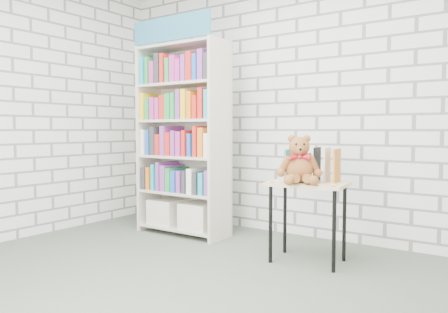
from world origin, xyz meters
The scene contains 6 objects.
ground centered at (0.00, 0.00, 0.00)m, with size 4.50×4.50×0.00m, color #485144.
room_shell centered at (0.00, 0.00, 1.78)m, with size 4.52×4.02×2.81m.
bookshelf centered at (-1.00, 1.36, 1.03)m, with size 1.01×0.39×2.26m.
display_table centered at (0.51, 1.17, 0.58)m, with size 0.67×0.50×0.68m.
table_books centered at (0.50, 1.27, 0.81)m, with size 0.46×0.24×0.26m.
teddy_bear centered at (0.48, 1.07, 0.84)m, with size 0.38×0.37×0.40m.
Camera 1 is at (2.00, -2.21, 1.12)m, focal length 35.00 mm.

